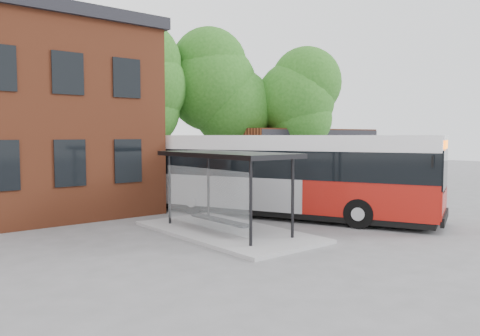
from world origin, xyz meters
TOP-DOWN VIEW (x-y plane):
  - ground at (0.00, 0.00)m, footprint 100.00×100.00m
  - shop_row at (15.00, 14.00)m, footprint 14.00×6.20m
  - bus_shelter at (-4.50, -1.00)m, footprint 3.60×7.00m
  - bike_rail at (9.28, 10.00)m, footprint 5.20×0.10m
  - tree_0 at (-6.00, 16.00)m, footprint 7.92×7.92m
  - tree_1 at (1.00, 17.00)m, footprint 7.92×7.92m
  - tree_2 at (8.00, 16.00)m, footprint 7.92×7.92m
  - tree_3 at (13.00, 12.00)m, footprint 7.04×7.04m
  - city_bus at (-0.60, 0.64)m, footprint 8.15×13.64m
  - bicycle_0 at (7.02, 9.37)m, footprint 1.79×0.85m
  - bicycle_1 at (8.24, 10.15)m, footprint 1.88×0.61m
  - bicycle_2 at (8.01, 10.60)m, footprint 1.94×1.17m
  - bicycle_3 at (8.79, 10.88)m, footprint 1.84×0.87m
  - bicycle_4 at (9.19, 9.91)m, footprint 1.73×1.14m
  - bicycle_5 at (9.90, 9.14)m, footprint 1.54×0.59m
  - bicycle_6 at (10.70, 9.61)m, footprint 1.80×1.20m
  - bicycle_7 at (11.06, 10.16)m, footprint 1.51×0.46m
  - bicycle_extra_0 at (11.70, 9.04)m, footprint 1.67×1.05m

SIDE VIEW (x-z plane):
  - ground at x=0.00m, z-range 0.00..0.00m
  - bike_rail at x=9.28m, z-range 0.00..0.38m
  - bicycle_extra_0 at x=11.70m, z-range 0.00..0.83m
  - bicycle_4 at x=9.19m, z-range 0.00..0.86m
  - bicycle_6 at x=10.70m, z-range 0.00..0.89m
  - bicycle_5 at x=9.90m, z-range 0.00..0.90m
  - bicycle_7 at x=11.06m, z-range 0.00..0.90m
  - bicycle_0 at x=7.02m, z-range 0.00..0.90m
  - bicycle_2 at x=8.01m, z-range 0.00..0.96m
  - bicycle_3 at x=8.79m, z-range 0.00..1.07m
  - bicycle_1 at x=8.24m, z-range 0.00..1.12m
  - bus_shelter at x=-4.50m, z-range 0.00..2.90m
  - city_bus at x=-0.60m, z-range 0.00..3.46m
  - shop_row at x=15.00m, z-range 0.00..4.00m
  - tree_3 at x=13.00m, z-range 0.00..9.28m
  - tree_1 at x=1.00m, z-range 0.00..10.40m
  - tree_0 at x=-6.00m, z-range 0.00..11.00m
  - tree_2 at x=8.00m, z-range 0.00..11.00m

